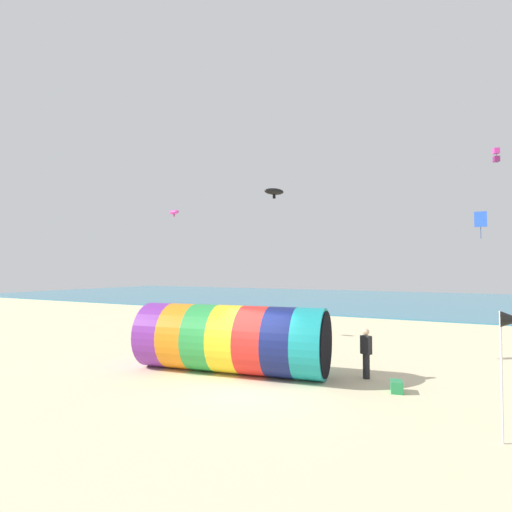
% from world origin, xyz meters
% --- Properties ---
extents(ground_plane, '(120.00, 120.00, 0.00)m').
position_xyz_m(ground_plane, '(0.00, 0.00, 0.00)').
color(ground_plane, beige).
extents(sea, '(120.00, 40.00, 0.10)m').
position_xyz_m(sea, '(0.00, 40.94, 0.05)').
color(sea, teal).
rests_on(sea, ground).
extents(giant_inflatable_tube, '(7.40, 3.51, 2.49)m').
position_xyz_m(giant_inflatable_tube, '(-1.41, 1.61, 1.24)').
color(giant_inflatable_tube, purple).
rests_on(giant_inflatable_tube, ground).
extents(kite_handler, '(0.42, 0.36, 1.75)m').
position_xyz_m(kite_handler, '(3.23, 3.07, 0.90)').
color(kite_handler, black).
rests_on(kite_handler, ground).
extents(kite_magenta_box, '(0.40, 0.40, 0.91)m').
position_xyz_m(kite_magenta_box, '(8.14, 17.51, 10.97)').
color(kite_magenta_box, '#D1339E').
extents(kite_black_parafoil, '(0.87, 0.91, 0.48)m').
position_xyz_m(kite_black_parafoil, '(-0.78, 4.02, 7.14)').
color(kite_black_parafoil, black).
extents(kite_magenta_parafoil, '(0.83, 0.47, 0.42)m').
position_xyz_m(kite_magenta_parafoil, '(-8.46, 6.77, 7.14)').
color(kite_magenta_parafoil, '#D1339E').
extents(kite_blue_diamond, '(0.62, 0.28, 1.50)m').
position_xyz_m(kite_blue_diamond, '(7.11, 13.73, 6.56)').
color(kite_blue_diamond, blue).
extents(beach_flag, '(0.47, 0.36, 2.90)m').
position_xyz_m(beach_flag, '(7.25, -0.84, 2.58)').
color(beach_flag, silver).
rests_on(beach_flag, ground).
extents(cooler_box, '(0.47, 0.59, 0.36)m').
position_xyz_m(cooler_box, '(4.42, 1.91, 0.18)').
color(cooler_box, '#268C4C').
rests_on(cooler_box, ground).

